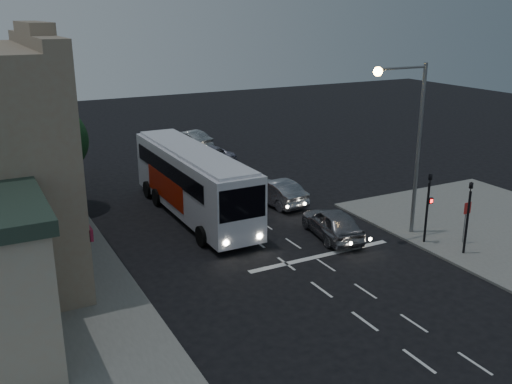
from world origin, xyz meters
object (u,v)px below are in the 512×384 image
car_sedan_b (238,174)px  traffic_signal_side (469,209)px  regulatory_sign (466,216)px  streetlight (410,131)px  traffic_signal_main (428,200)px  tour_bus (193,180)px  street_tree (53,138)px  car_sedan_a (275,192)px  car_sedan_c (206,154)px  car_extra (188,139)px  car_suv (332,223)px

car_sedan_b → traffic_signal_side: bearing=119.4°
regulatory_sign → streetlight: 5.18m
traffic_signal_main → regulatory_sign: (1.70, -1.01, -0.82)m
tour_bus → street_tree: 8.57m
car_sedan_b → traffic_signal_main: 15.00m
regulatory_sign → car_sedan_a: bearing=117.4°
tour_bus → traffic_signal_side: (9.65, -11.66, 0.26)m
car_sedan_b → street_tree: (-12.09, -0.18, 3.82)m
car_sedan_c → car_sedan_b: bearing=72.1°
traffic_signal_side → regulatory_sign: traffic_signal_side is taller
car_extra → car_suv: bearing=71.0°
regulatory_sign → traffic_signal_main: bearing=149.2°
car_suv → car_sedan_a: (0.07, 6.27, -0.01)m
tour_bus → streetlight: bearing=-43.7°
tour_bus → traffic_signal_side: size_ratio=3.19×
car_suv → car_extra: size_ratio=0.97×
car_suv → car_sedan_c: size_ratio=0.91×
tour_bus → car_sedan_b: 7.21m
car_sedan_b → traffic_signal_main: bearing=118.7°
tour_bus → car_sedan_c: tour_bus is taller
regulatory_sign → streetlight: size_ratio=0.24×
traffic_signal_main → streetlight: 3.61m
street_tree → traffic_signal_main: bearing=-42.0°
car_sedan_c → traffic_signal_side: bearing=84.4°
car_sedan_a → street_tree: (-12.16, 4.96, 3.71)m
regulatory_sign → streetlight: bearing=128.7°
streetlight → regulatory_sign: bearing=-51.3°
car_sedan_c → car_extra: car_extra is taller
street_tree → car_suv: bearing=-42.9°
car_suv → regulatory_sign: bearing=152.5°
car_suv → traffic_signal_main: size_ratio=1.15×
car_sedan_c → street_tree: bearing=10.9°
car_suv → car_extra: (0.80, 23.03, 0.00)m
car_sedan_c → traffic_signal_main: (3.55, -20.53, 1.70)m
car_extra → regulatory_sign: size_ratio=2.22×
car_sedan_c → car_extra: 5.56m
car_sedan_b → regulatory_sign: 16.39m
car_sedan_a → traffic_signal_side: bearing=103.5°
car_sedan_a → traffic_signal_main: (3.64, -9.29, 1.63)m
car_suv → car_extra: car_extra is taller
traffic_signal_main → tour_bus: bearing=132.7°
car_suv → traffic_signal_side: size_ratio=1.15×
car_sedan_c → streetlight: streetlight is taller
car_sedan_a → regulatory_sign: size_ratio=2.18×
car_sedan_b → car_extra: 11.66m
car_suv → streetlight: (3.45, -1.60, 4.93)m
car_sedan_c → traffic_signal_main: size_ratio=1.26×
traffic_signal_side → tour_bus: bearing=129.6°
tour_bus → regulatory_sign: size_ratio=5.94×
car_sedan_a → street_tree: bearing=-29.7°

